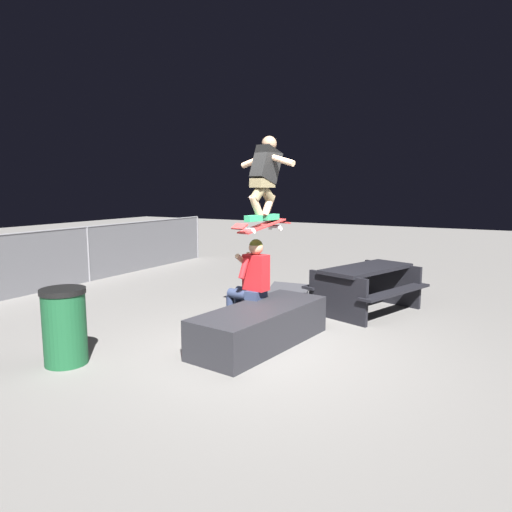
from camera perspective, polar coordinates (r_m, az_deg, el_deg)
name	(u,v)px	position (r m, az deg, el deg)	size (l,w,h in m)	color
ground_plane	(262,350)	(6.03, 0.75, -11.42)	(40.00, 40.00, 0.00)	slate
ledge_box_main	(261,326)	(6.15, 0.58, -8.55)	(2.10, 0.79, 0.50)	#28282D
person_sitting_on_ledge	(250,280)	(6.58, -0.76, -2.98)	(0.60, 0.77, 1.34)	#2D3856
skateboard	(262,226)	(6.27, 0.78, 3.68)	(1.04, 0.40, 0.16)	#B72D2D
skater_airborne	(265,174)	(6.30, 1.12, 9.96)	(0.64, 0.88, 1.12)	#2D9E66
kicker_ramp	(280,305)	(7.94, 2.99, -5.99)	(1.36, 0.85, 0.44)	#38383D
picnic_table_back	(366,282)	(7.92, 13.35, -3.07)	(2.04, 1.82, 0.75)	black
trash_bin	(65,326)	(5.89, -22.35, -7.94)	(0.51, 0.51, 0.90)	#19512D
fence_back	(0,265)	(9.57, -28.83, -1.01)	(12.05, 0.05, 1.21)	slate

